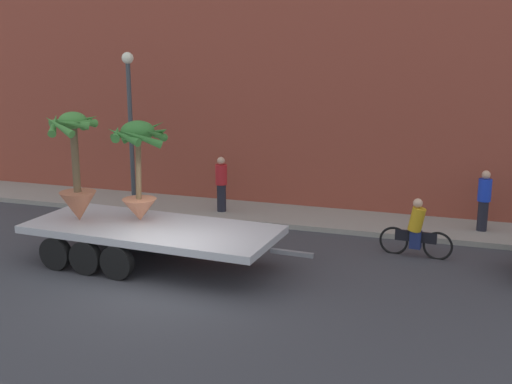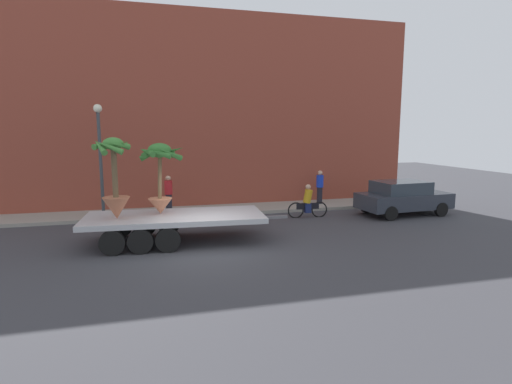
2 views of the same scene
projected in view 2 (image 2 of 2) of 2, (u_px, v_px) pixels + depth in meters
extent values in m
plane|color=#38383D|center=(205.00, 249.00, 13.36)|extent=(60.00, 60.00, 0.00)
cube|color=gray|center=(188.00, 211.00, 19.18)|extent=(24.00, 2.20, 0.15)
cube|color=brown|center=(182.00, 111.00, 20.09)|extent=(24.00, 1.20, 9.67)
cube|color=#B7BABF|center=(175.00, 217.00, 14.10)|extent=(6.27, 2.84, 0.18)
cylinder|color=black|center=(121.00, 226.00, 14.91)|extent=(0.81, 0.27, 0.80)
cylinder|color=black|center=(112.00, 243.00, 12.66)|extent=(0.81, 0.27, 0.80)
cylinder|color=black|center=(145.00, 225.00, 15.08)|extent=(0.81, 0.27, 0.80)
cylinder|color=black|center=(140.00, 241.00, 12.83)|extent=(0.81, 0.27, 0.80)
cylinder|color=black|center=(169.00, 224.00, 15.25)|extent=(0.81, 0.27, 0.80)
cylinder|color=black|center=(168.00, 240.00, 13.00)|extent=(0.81, 0.27, 0.80)
cube|color=slate|center=(274.00, 217.00, 14.81)|extent=(1.00, 0.16, 0.10)
cone|color=#B26647|center=(117.00, 208.00, 13.40)|extent=(0.90, 0.90, 0.73)
cylinder|color=brown|center=(115.00, 171.00, 13.21)|extent=(0.19, 0.18, 1.76)
ellipsoid|color=#428438|center=(113.00, 144.00, 13.07)|extent=(0.66, 0.66, 0.41)
cone|color=#428438|center=(125.00, 145.00, 13.13)|extent=(0.28, 0.77, 0.32)
cone|color=#428438|center=(121.00, 146.00, 13.42)|extent=(0.72, 0.61, 0.46)
cone|color=#428438|center=(113.00, 145.00, 13.49)|extent=(0.90, 0.25, 0.42)
cone|color=#428438|center=(103.00, 145.00, 13.22)|extent=(0.66, 0.81, 0.34)
cone|color=#428438|center=(100.00, 147.00, 12.80)|extent=(0.56, 0.87, 0.55)
cone|color=#428438|center=(109.00, 147.00, 12.64)|extent=(0.93, 0.38, 0.54)
cone|color=#428438|center=(119.00, 145.00, 12.86)|extent=(0.71, 0.60, 0.33)
cone|color=#C17251|center=(160.00, 206.00, 14.22)|extent=(0.85, 0.85, 0.55)
cylinder|color=brown|center=(160.00, 175.00, 14.06)|extent=(0.20, 0.14, 1.69)
ellipsoid|color=#387A33|center=(159.00, 150.00, 13.93)|extent=(0.81, 0.81, 0.51)
cone|color=#387A33|center=(173.00, 152.00, 14.06)|extent=(0.20, 0.96, 0.47)
cone|color=#387A33|center=(172.00, 151.00, 14.41)|extent=(0.91, 1.02, 0.46)
cone|color=#387A33|center=(155.00, 152.00, 14.44)|extent=(1.14, 0.49, 0.65)
cone|color=#387A33|center=(148.00, 152.00, 13.96)|extent=(0.45, 0.88, 0.40)
cone|color=#387A33|center=(146.00, 152.00, 13.62)|extent=(0.63, 0.99, 0.35)
cone|color=#387A33|center=(156.00, 153.00, 13.45)|extent=(1.03, 0.45, 0.45)
cone|color=#387A33|center=(169.00, 153.00, 13.60)|extent=(0.99, 0.75, 0.58)
torus|color=black|center=(319.00, 210.00, 18.29)|extent=(0.74, 0.13, 0.74)
torus|color=black|center=(296.00, 210.00, 18.11)|extent=(0.74, 0.13, 0.74)
cube|color=black|center=(308.00, 206.00, 18.17)|extent=(1.04, 0.15, 0.28)
cylinder|color=gold|center=(308.00, 196.00, 18.10)|extent=(0.47, 0.38, 0.65)
sphere|color=tan|center=(308.00, 187.00, 18.04)|extent=(0.24, 0.24, 0.24)
cube|color=navy|center=(308.00, 208.00, 18.18)|extent=(0.30, 0.26, 0.44)
cube|color=#2D333D|center=(404.00, 200.00, 18.76)|extent=(4.36, 2.17, 0.70)
cube|color=#2D3842|center=(401.00, 187.00, 18.60)|extent=(2.45, 1.85, 0.56)
cylinder|color=black|center=(414.00, 203.00, 20.08)|extent=(0.65, 0.25, 0.64)
cylinder|color=black|center=(441.00, 209.00, 18.43)|extent=(0.65, 0.25, 0.64)
cylinder|color=black|center=(367.00, 206.00, 19.20)|extent=(0.65, 0.25, 0.64)
cylinder|color=black|center=(391.00, 213.00, 17.55)|extent=(0.65, 0.25, 0.64)
cylinder|color=black|center=(169.00, 203.00, 18.56)|extent=(0.28, 0.28, 0.85)
cylinder|color=red|center=(168.00, 187.00, 18.45)|extent=(0.36, 0.36, 0.62)
sphere|color=tan|center=(168.00, 178.00, 18.38)|extent=(0.24, 0.24, 0.24)
cylinder|color=black|center=(320.00, 195.00, 20.84)|extent=(0.28, 0.28, 0.85)
cylinder|color=#1938C6|center=(320.00, 181.00, 20.73)|extent=(0.36, 0.36, 0.62)
sphere|color=tan|center=(320.00, 173.00, 20.66)|extent=(0.24, 0.24, 0.24)
cylinder|color=#383D42|center=(101.00, 166.00, 17.14)|extent=(0.14, 0.14, 4.50)
sphere|color=#EAEACC|center=(98.00, 108.00, 16.78)|extent=(0.36, 0.36, 0.36)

